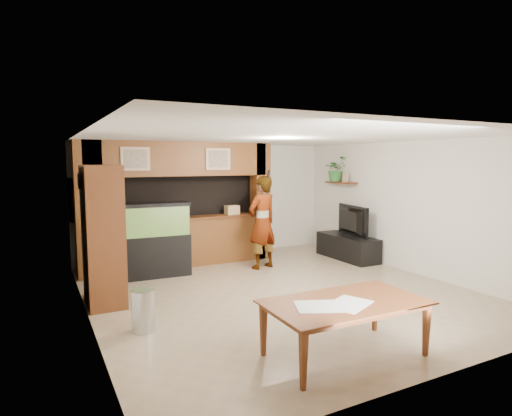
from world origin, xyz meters
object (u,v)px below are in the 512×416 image
television (348,221)px  person (262,222)px  dining_table (347,330)px  pantry_cabinet (103,236)px  aquarium (155,241)px

television → person: (-2.12, 0.15, 0.08)m
television → dining_table: bearing=150.1°
person → dining_table: (-1.09, -4.01, -0.63)m
pantry_cabinet → television: size_ratio=1.81×
pantry_cabinet → person: size_ratio=1.13×
pantry_cabinet → television: (5.35, 0.71, -0.20)m
aquarium → dining_table: size_ratio=0.78×
dining_table → pantry_cabinet: bearing=125.2°
pantry_cabinet → aquarium: (1.11, 1.24, -0.38)m
aquarium → pantry_cabinet: bearing=-129.0°
pantry_cabinet → person: (3.23, 0.85, -0.12)m
pantry_cabinet → aquarium: size_ratio=1.51×
person → television: bearing=161.6°
aquarium → person: 2.17m
television → dining_table: 5.06m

